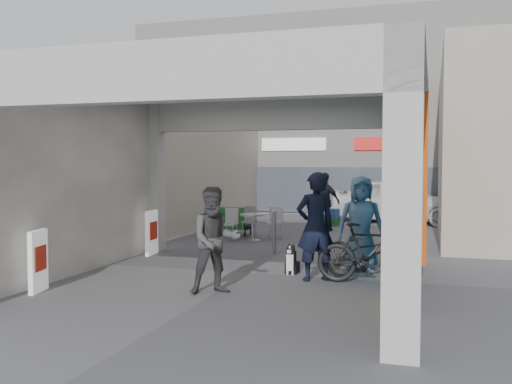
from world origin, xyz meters
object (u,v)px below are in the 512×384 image
(produce_stand, at_px, (231,224))
(border_collie, at_px, (291,262))
(bicycle_rear, at_px, (368,254))
(man_with_dog, at_px, (315,226))
(bicycle_front, at_px, (371,253))
(man_elderly, at_px, (361,223))
(cafe_set, at_px, (252,228))
(white_van, at_px, (399,200))
(man_back_turned, at_px, (215,240))
(man_crates, at_px, (325,202))

(produce_stand, height_order, border_collie, produce_stand)
(bicycle_rear, bearing_deg, man_with_dog, 87.69)
(man_with_dog, xyz_separation_m, bicycle_front, (0.96, 0.08, -0.44))
(border_collie, bearing_deg, man_elderly, 36.53)
(produce_stand, relative_size, man_with_dog, 0.62)
(cafe_set, xyz_separation_m, white_van, (3.58, 5.48, 0.47))
(man_with_dog, relative_size, man_back_turned, 1.13)
(cafe_set, relative_size, man_with_dog, 0.74)
(man_elderly, bearing_deg, white_van, 71.88)
(border_collie, relative_size, man_crates, 0.33)
(border_collie, height_order, bicycle_front, bicycle_front)
(man_back_turned, bearing_deg, cafe_set, 69.13)
(produce_stand, bearing_deg, bicycle_front, -30.29)
(man_crates, bearing_deg, man_back_turned, 112.32)
(man_with_dog, bearing_deg, bicycle_front, 152.96)
(produce_stand, xyz_separation_m, man_elderly, (4.19, -4.29, 0.60))
(man_with_dog, bearing_deg, man_back_turned, 15.06)
(man_elderly, bearing_deg, man_back_turned, -143.64)
(man_crates, xyz_separation_m, bicycle_front, (2.12, -7.18, -0.38))
(bicycle_front, bearing_deg, man_elderly, 42.86)
(border_collie, height_order, bicycle_rear, bicycle_rear)
(border_collie, bearing_deg, bicycle_rear, -13.90)
(man_elderly, height_order, man_crates, man_elderly)
(produce_stand, relative_size, man_elderly, 0.65)
(white_van, bearing_deg, produce_stand, 145.97)
(border_collie, bearing_deg, cafe_set, 120.19)
(cafe_set, xyz_separation_m, man_with_dog, (2.72, -4.84, 0.65))
(cafe_set, bearing_deg, man_crates, 57.16)
(border_collie, relative_size, white_van, 0.13)
(border_collie, distance_m, man_crates, 6.88)
(bicycle_front, bearing_deg, man_crates, 43.76)
(man_back_turned, relative_size, bicycle_rear, 0.97)
(border_collie, xyz_separation_m, man_elderly, (1.19, 0.76, 0.68))
(man_with_dog, xyz_separation_m, bicycle_rear, (0.93, -0.02, -0.44))
(man_elderly, distance_m, white_van, 9.11)
(cafe_set, distance_m, man_crates, 2.94)
(man_back_turned, bearing_deg, man_elderly, 19.81)
(produce_stand, xyz_separation_m, bicycle_rear, (4.47, -5.52, 0.21))
(man_elderly, xyz_separation_m, bicycle_rear, (0.28, -1.23, -0.39))
(man_elderly, xyz_separation_m, man_crates, (-1.81, 6.05, -0.02))
(produce_stand, height_order, bicycle_front, bicycle_front)
(man_crates, relative_size, bicycle_rear, 1.02)
(man_elderly, distance_m, man_crates, 6.31)
(man_with_dog, height_order, bicycle_rear, man_with_dog)
(produce_stand, distance_m, bicycle_front, 7.05)
(border_collie, height_order, white_van, white_van)
(man_crates, bearing_deg, bicycle_rear, 129.43)
(bicycle_front, distance_m, bicycle_rear, 0.11)
(produce_stand, height_order, white_van, white_van)
(man_crates, xyz_separation_m, bicycle_rear, (2.08, -7.28, -0.37))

